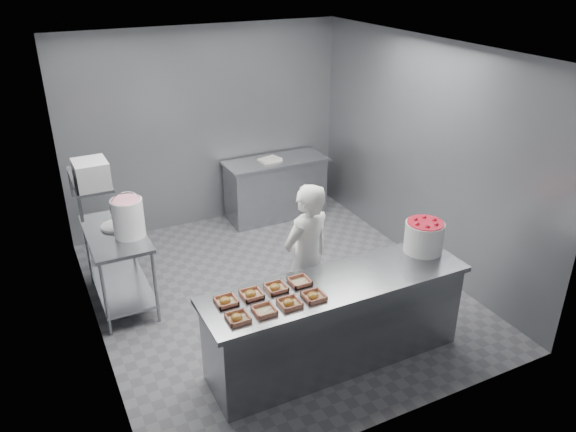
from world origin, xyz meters
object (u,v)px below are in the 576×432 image
object	(u,v)px
worker	(306,260)
tray_1	(264,310)
back_counter	(276,188)
tray_2	(289,303)
tray_7	(300,281)
service_counter	(336,321)
tray_4	(226,301)
prep_table	(118,257)
strawberry_tub	(424,236)
tray_5	(251,294)
tray_0	(238,318)
tray_3	(314,296)
tray_6	(276,287)
glaze_bucket	(128,217)
appliance	(91,174)

from	to	relation	value
worker	tray_1	bearing A→B (deg)	26.28
back_counter	tray_2	distance (m)	3.72
tray_7	service_counter	bearing A→B (deg)	-22.82
tray_4	tray_7	world-z (taller)	tray_4
prep_table	tray_4	world-z (taller)	tray_4
tray_1	strawberry_tub	size ratio (longest dim) A/B	0.48
service_counter	strawberry_tub	size ratio (longest dim) A/B	6.64
tray_1	tray_4	distance (m)	0.37
tray_1	tray_5	world-z (taller)	tray_5
worker	prep_table	bearing A→B (deg)	-55.91
tray_4	worker	bearing A→B (deg)	24.02
prep_table	tray_0	xyz separation A→B (m)	(0.60, -2.09, 0.33)
tray_2	tray_3	bearing A→B (deg)	0.00
prep_table	tray_4	bearing A→B (deg)	-71.63
tray_5	tray_4	bearing A→B (deg)	180.00
tray_6	tray_4	bearing A→B (deg)	180.00
prep_table	tray_7	bearing A→B (deg)	-53.84
tray_5	glaze_bucket	distance (m)	1.81
tray_2	appliance	distance (m)	2.34
worker	tray_6	bearing A→B (deg)	23.14
tray_7	worker	bearing A→B (deg)	55.65
tray_7	tray_3	bearing A→B (deg)	-90.63
prep_table	back_counter	distance (m)	2.87
tray_4	tray_5	distance (m)	0.24
prep_table	appliance	size ratio (longest dim) A/B	3.37
back_counter	tray_2	size ratio (longest dim) A/B	8.01
back_counter	tray_6	xyz separation A→B (m)	(-1.47, -3.11, 0.47)
tray_6	strawberry_tub	bearing A→B (deg)	-0.43
tray_4	appliance	size ratio (longest dim) A/B	0.53
prep_table	tray_5	size ratio (longest dim) A/B	6.40
tray_5	worker	bearing A→B (deg)	30.09
tray_1	tray_7	xyz separation A→B (m)	(0.48, 0.27, 0.00)
glaze_bucket	tray_5	bearing A→B (deg)	-66.93
service_counter	prep_table	distance (m)	2.56
tray_3	strawberry_tub	xyz separation A→B (m)	(1.41, 0.26, 0.15)
tray_0	appliance	distance (m)	2.12
back_counter	tray_0	world-z (taller)	tray_0
tray_7	glaze_bucket	bearing A→B (deg)	125.67
back_counter	glaze_bucket	xyz separation A→B (m)	(-2.41, -1.46, 0.67)
tray_2	tray_7	bearing A→B (deg)	48.36
prep_table	worker	world-z (taller)	worker
prep_table	strawberry_tub	distance (m)	3.32
tray_0	worker	xyz separation A→B (m)	(1.04, 0.74, -0.10)
prep_table	worker	distance (m)	2.14
tray_0	tray_3	xyz separation A→B (m)	(0.72, 0.00, 0.00)
tray_4	tray_6	xyz separation A→B (m)	(0.48, 0.00, 0.00)
tray_0	strawberry_tub	bearing A→B (deg)	6.99
tray_1	tray_4	world-z (taller)	tray_4
tray_0	tray_5	bearing A→B (deg)	48.71
back_counter	tray_1	size ratio (longest dim) A/B	8.01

